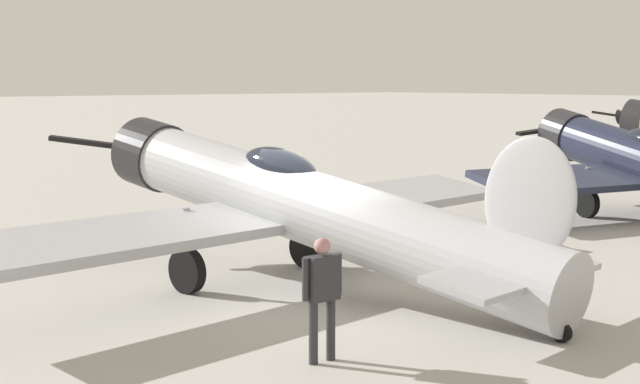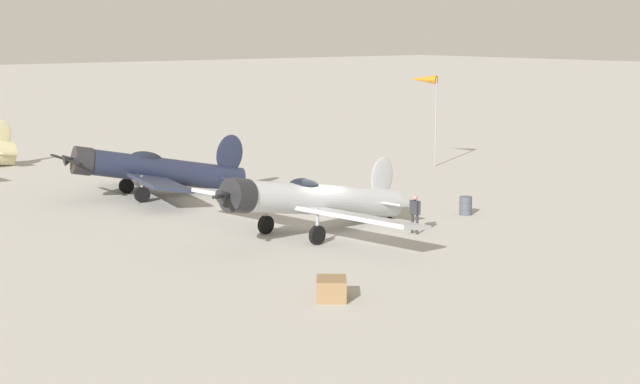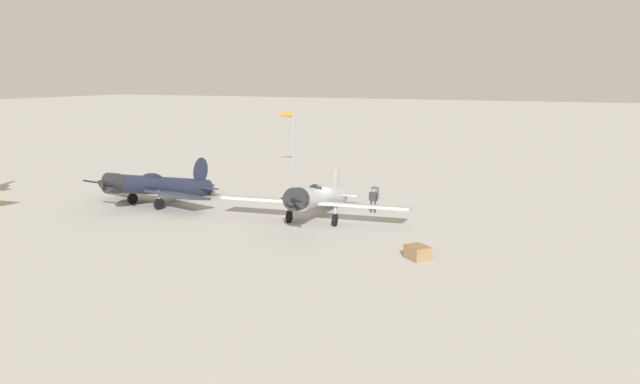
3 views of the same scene
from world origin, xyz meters
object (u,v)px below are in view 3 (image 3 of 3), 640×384
airplane_foreground (318,198)px  airplane_mid_apron (157,186)px  windsock_mast (284,117)px  ground_crew_mechanic (373,198)px  fuel_drum (375,193)px  equipment_crate (418,253)px

airplane_foreground → airplane_mid_apron: bearing=-95.6°
windsock_mast → airplane_foreground: bearing=-146.3°
airplane_foreground → ground_crew_mechanic: 4.48m
ground_crew_mechanic → fuel_drum: bearing=20.0°
airplane_foreground → ground_crew_mechanic: bearing=137.5°
equipment_crate → ground_crew_mechanic: bearing=32.2°
ground_crew_mechanic → fuel_drum: 5.22m
equipment_crate → windsock_mast: size_ratio=0.27×
airplane_mid_apron → fuel_drum: (8.97, -13.85, -0.95)m
ground_crew_mechanic → equipment_crate: 11.20m
airplane_mid_apron → equipment_crate: size_ratio=6.87×
airplane_mid_apron → ground_crew_mechanic: (4.05, -15.50, -0.37)m
airplane_foreground → fuel_drum: size_ratio=14.47×
ground_crew_mechanic → equipment_crate: size_ratio=1.07×
fuel_drum → windsock_mast: bearing=52.5°
windsock_mast → fuel_drum: bearing=-127.5°
fuel_drum → windsock_mast: 17.82m
airplane_foreground → ground_crew_mechanic: (3.64, -2.57, -0.50)m
ground_crew_mechanic → fuel_drum: size_ratio=1.91×
airplane_mid_apron → ground_crew_mechanic: size_ratio=6.44×
airplane_mid_apron → fuel_drum: 16.53m
airplane_mid_apron → ground_crew_mechanic: 16.03m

